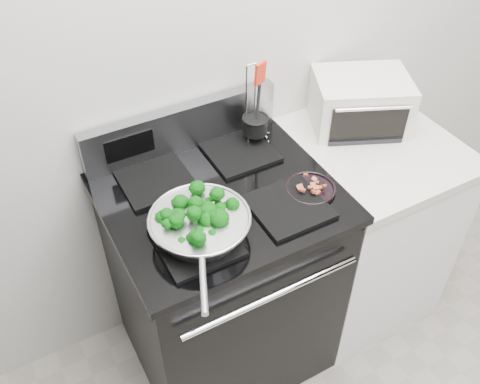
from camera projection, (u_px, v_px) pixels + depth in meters
back_wall at (249, 28)px, 1.90m from camera, size 4.00×0.02×2.70m
gas_range at (223, 278)px, 2.16m from camera, size 0.79×0.69×1.13m
counter at (358, 225)px, 2.41m from camera, size 0.62×0.68×0.92m
skillet at (200, 225)px, 1.66m from camera, size 0.32×0.49×0.07m
broccoli_pile at (200, 220)px, 1.65m from camera, size 0.25×0.25×0.09m
bacon_plate at (311, 187)px, 1.85m from camera, size 0.17×0.17×0.04m
utensil_holder at (255, 129)px, 2.02m from camera, size 0.11×0.11×0.34m
toaster_oven at (360, 102)px, 2.13m from camera, size 0.45×0.41×0.21m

